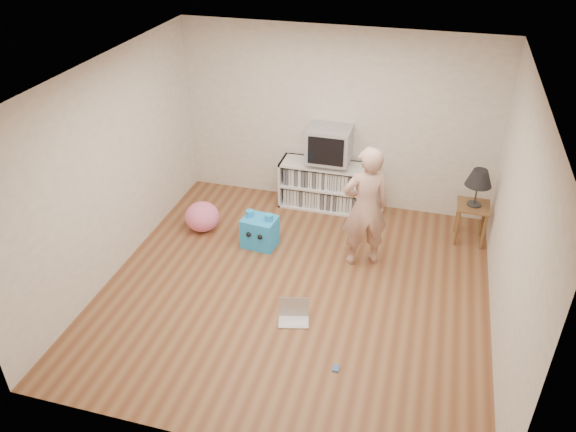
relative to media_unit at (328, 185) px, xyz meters
The scene contains 13 objects.
ground 2.07m from the media_unit, 88.85° to the right, with size 4.50×4.50×0.00m, color brown.
walls 2.25m from the media_unit, 88.85° to the right, with size 4.52×4.52×2.60m.
ceiling 3.03m from the media_unit, 88.85° to the right, with size 4.50×4.50×0.01m, color white.
media_unit is the anchor object (origin of this frame).
dvd_deck 0.39m from the media_unit, 90.00° to the right, with size 0.45×0.35×0.07m, color gray.
crt_tv 0.67m from the media_unit, 90.00° to the right, with size 0.60×0.53×0.50m.
side_table 2.07m from the media_unit, 10.75° to the right, with size 0.42×0.42×0.55m.
table_lamp 2.15m from the media_unit, 10.75° to the right, with size 0.34×0.34×0.52m.
person 1.52m from the media_unit, 60.58° to the right, with size 0.59×0.39×1.61m, color tan.
laptop 2.57m from the media_unit, 86.42° to the right, with size 0.39×0.34×0.23m.
playing_cards 3.27m from the media_unit, 76.42° to the right, with size 0.07×0.09×0.02m, color #4368B3.
plush_blue 1.42m from the media_unit, 117.60° to the right, with size 0.47×0.41×0.50m.
plush_pink 1.90m from the media_unit, 144.71° to the right, with size 0.48×0.48×0.41m, color pink.
Camera 1 is at (1.33, -5.13, 4.27)m, focal length 35.00 mm.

